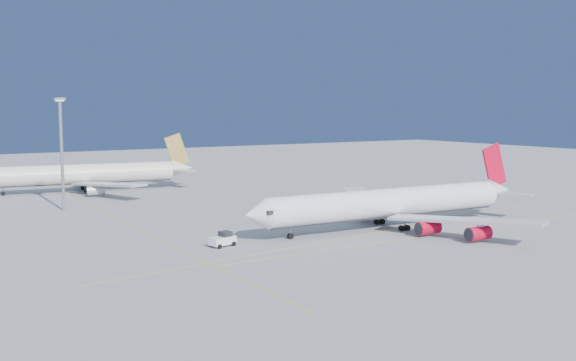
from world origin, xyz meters
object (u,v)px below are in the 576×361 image
(airliner_etihad, at_px, (88,174))
(light_mast, at_px, (61,145))
(pushback_tug, at_px, (223,239))
(airliner_virgin, at_px, (394,203))

(airliner_etihad, distance_m, light_mast, 35.73)
(airliner_etihad, bearing_deg, light_mast, -105.61)
(pushback_tug, relative_size, light_mast, 0.19)
(airliner_etihad, bearing_deg, airliner_virgin, -59.24)
(airliner_etihad, xyz_separation_m, light_mast, (-13.63, -31.41, 10.21))
(light_mast, bearing_deg, airliner_virgin, -47.63)
(airliner_etihad, relative_size, light_mast, 2.39)
(airliner_virgin, relative_size, light_mast, 2.52)
(airliner_virgin, height_order, airliner_etihad, airliner_etihad)
(airliner_virgin, xyz_separation_m, light_mast, (-50.15, 54.99, 10.27))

